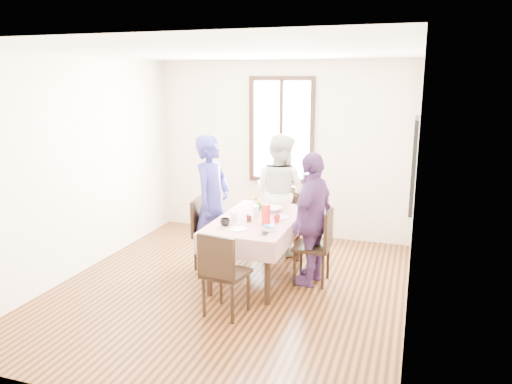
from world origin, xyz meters
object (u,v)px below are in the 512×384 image
(dining_table, at_px, (257,248))
(chair_far, at_px, (280,220))
(chair_right, at_px, (312,247))
(person_right, at_px, (311,219))
(chair_near, at_px, (226,273))
(person_far, at_px, (280,194))
(chair_left, at_px, (211,233))
(person_left, at_px, (212,203))

(dining_table, xyz_separation_m, chair_far, (0.00, 1.04, 0.08))
(chair_right, bearing_deg, person_right, 89.91)
(dining_table, relative_size, chair_near, 1.66)
(dining_table, height_order, chair_right, chair_right)
(chair_far, xyz_separation_m, person_right, (0.66, -0.99, 0.35))
(dining_table, bearing_deg, person_far, 90.00)
(chair_left, distance_m, person_right, 1.38)
(chair_left, bearing_deg, chair_right, 78.44)
(chair_right, bearing_deg, person_left, 85.87)
(chair_far, bearing_deg, chair_near, 96.72)
(chair_right, relative_size, person_right, 0.57)
(chair_right, bearing_deg, chair_left, 85.93)
(chair_near, bearing_deg, chair_right, 66.82)
(dining_table, height_order, chair_far, chair_far)
(person_far, bearing_deg, chair_left, 72.66)
(chair_near, distance_m, person_right, 1.32)
(chair_right, distance_m, chair_near, 1.28)
(chair_right, xyz_separation_m, person_left, (-1.34, 0.09, 0.41))
(person_left, height_order, person_right, person_left)
(chair_left, bearing_deg, person_right, 78.39)
(chair_left, bearing_deg, person_left, 82.42)
(person_far, xyz_separation_m, person_right, (0.66, -0.97, -0.04))
(person_left, relative_size, person_far, 1.03)
(dining_table, bearing_deg, person_right, 4.09)
(chair_far, distance_m, person_left, 1.19)
(person_far, distance_m, person_right, 1.18)
(chair_far, bearing_deg, dining_table, 96.72)
(person_left, bearing_deg, chair_near, -143.56)
(chair_left, bearing_deg, person_far, 134.73)
(chair_left, distance_m, person_far, 1.17)
(chair_right, bearing_deg, dining_table, 93.89)
(dining_table, xyz_separation_m, person_right, (0.66, 0.05, 0.43))
(chair_left, xyz_separation_m, chair_right, (1.36, -0.09, 0.00))
(person_left, distance_m, person_far, 1.10)
(dining_table, xyz_separation_m, chair_right, (0.68, 0.05, 0.08))
(person_left, xyz_separation_m, person_far, (0.66, 0.88, -0.03))
(chair_far, bearing_deg, person_far, 96.72)
(chair_near, xyz_separation_m, person_left, (-0.66, 1.18, 0.41))
(chair_near, height_order, person_far, person_far)
(chair_far, bearing_deg, chair_left, 59.62)
(chair_left, distance_m, chair_right, 1.36)
(person_left, bearing_deg, chair_left, 97.21)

